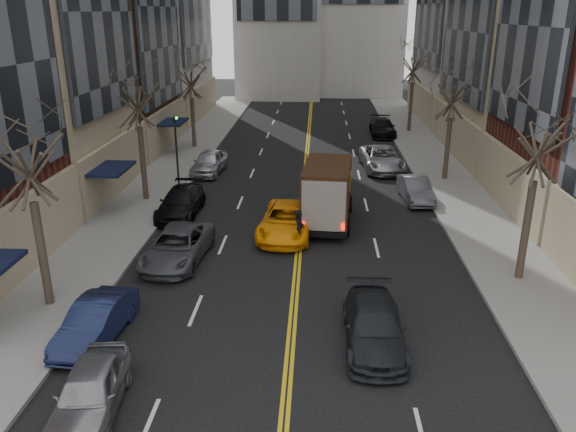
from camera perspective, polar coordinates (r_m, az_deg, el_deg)
name	(u,v)px	position (r m, az deg, el deg)	size (l,w,h in m)	color
sidewalk_left	(173,167)	(39.04, -11.58, 4.89)	(4.00, 66.00, 0.15)	slate
sidewalk_right	(441,171)	(38.70, 15.28, 4.45)	(4.00, 66.00, 0.15)	slate
tree_lf_near	(23,136)	(20.26, -25.34, 7.33)	(3.20, 3.20, 8.41)	#382D23
tree_lf_mid	(136,81)	(31.16, -15.23, 13.06)	(3.20, 3.20, 8.91)	#382D23
tree_lf_far	(190,69)	(43.71, -9.93, 14.54)	(3.20, 3.20, 8.12)	#382D23
tree_rt_near	(543,118)	(22.29, 24.51, 9.03)	(3.20, 3.20, 8.71)	#382D23
tree_rt_mid	(454,81)	(35.61, 16.52, 13.05)	(3.20, 3.20, 8.32)	#382D23
tree_rt_far	(415,53)	(50.23, 12.73, 15.87)	(3.20, 3.20, 9.11)	#382D23
traffic_signal	(176,144)	(33.29, -11.29, 7.17)	(0.29, 0.26, 4.70)	black
ups_truck	(328,193)	(27.86, 4.04, 2.38)	(2.74, 5.94, 3.17)	black
observer_sedan	(374,326)	(18.32, 8.72, -11.01)	(1.85, 4.56, 1.32)	black
taxi	(287,221)	(26.55, -0.15, -0.48)	(2.38, 5.16, 1.43)	#FF9D0A
pedestrian	(299,229)	(24.96, 1.17, -1.37)	(0.67, 0.44, 1.84)	black
parked_lf_a	(90,391)	(16.29, -19.44, -16.42)	(1.57, 3.91, 1.33)	#94959B
parked_lf_b	(96,321)	(19.40, -18.96, -10.09)	(1.38, 3.96, 1.30)	#111838
parked_lf_c	(177,246)	(24.25, -11.17, -3.05)	(2.25, 4.87, 1.35)	#45474C
parked_lf_d	(181,202)	(29.74, -10.83, 1.38)	(1.93, 4.74, 1.38)	black
parked_lf_e	(209,162)	(37.23, -8.01, 5.44)	(1.76, 4.38, 1.49)	#B5B7BE
parked_rt_a	(416,189)	(32.22, 12.84, 2.65)	(1.41, 4.03, 1.33)	#4A4C51
parked_rt_b	(382,159)	(38.27, 9.52, 5.78)	(2.52, 5.45, 1.52)	#97999E
parked_rt_c	(382,127)	(49.11, 9.57, 8.88)	(2.02, 4.96, 1.44)	black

